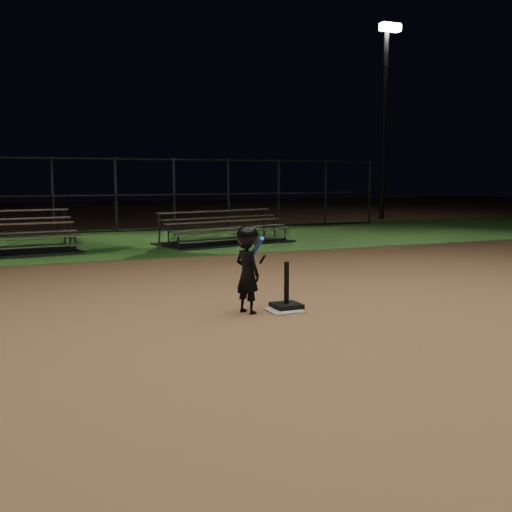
{
  "coord_description": "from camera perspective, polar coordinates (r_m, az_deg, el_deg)",
  "views": [
    {
      "loc": [
        -3.51,
        -7.29,
        1.83
      ],
      "look_at": [
        0.0,
        1.0,
        0.65
      ],
      "focal_mm": 41.98,
      "sensor_mm": 36.0,
      "label": 1
    }
  ],
  "objects": [
    {
      "name": "ground",
      "position": [
        8.3,
        2.71,
        -5.29
      ],
      "size": [
        80.0,
        80.0,
        0.0
      ],
      "primitive_type": "plane",
      "color": "#AC784E",
      "rests_on": "ground"
    },
    {
      "name": "grass_strip",
      "position": [
        17.74,
        -11.42,
        1.43
      ],
      "size": [
        60.0,
        8.0,
        0.01
      ],
      "primitive_type": "cube",
      "color": "#26551B",
      "rests_on": "ground"
    },
    {
      "name": "home_plate",
      "position": [
        8.29,
        2.71,
        -5.21
      ],
      "size": [
        0.45,
        0.45,
        0.02
      ],
      "primitive_type": "cube",
      "color": "beige",
      "rests_on": "ground"
    },
    {
      "name": "batting_tee",
      "position": [
        8.4,
        2.92,
        -4.19
      ],
      "size": [
        0.38,
        0.38,
        0.65
      ],
      "color": "black",
      "rests_on": "home_plate"
    },
    {
      "name": "child_batter",
      "position": [
        8.07,
        -0.82,
        -1.04
      ],
      "size": [
        0.43,
        0.65,
        1.2
      ],
      "rotation": [
        0.0,
        0.0,
        2.0
      ],
      "color": "black",
      "rests_on": "ground"
    },
    {
      "name": "bleacher_right",
      "position": [
        16.74,
        -2.93,
        1.83
      ],
      "size": [
        4.01,
        2.61,
        0.9
      ],
      "rotation": [
        0.0,
        0.0,
        0.24
      ],
      "color": "silver",
      "rests_on": "ground"
    },
    {
      "name": "backstop_fence",
      "position": [
        20.6,
        -13.2,
        5.67
      ],
      "size": [
        20.08,
        0.08,
        2.5
      ],
      "color": "#38383D",
      "rests_on": "ground"
    },
    {
      "name": "light_pole_right",
      "position": [
        27.29,
        12.23,
        13.87
      ],
      "size": [
        0.9,
        0.53,
        8.3
      ],
      "color": "#2D2D30",
      "rests_on": "ground"
    }
  ]
}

